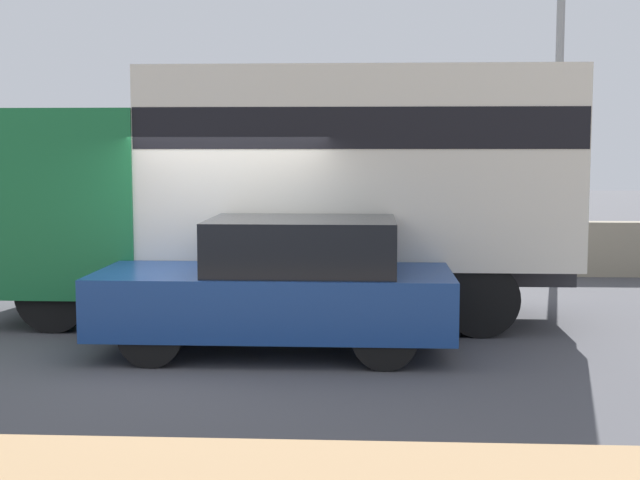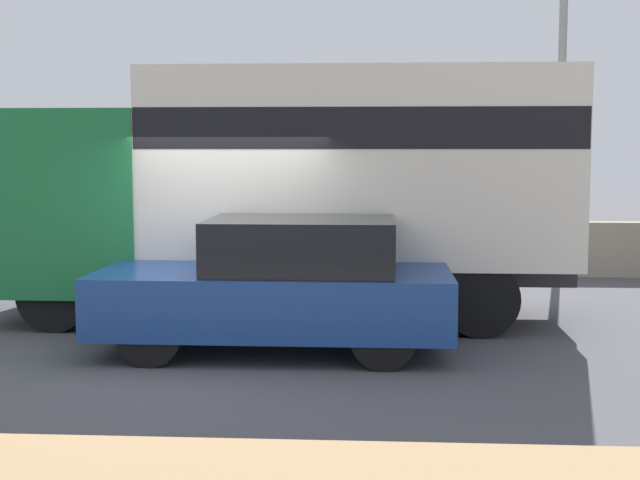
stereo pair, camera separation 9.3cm
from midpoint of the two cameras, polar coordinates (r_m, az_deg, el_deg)
ground_plane at (r=10.34m, az=-6.99°, el=-7.36°), size 80.00×80.00×0.00m
stone_wall_backdrop at (r=16.80m, az=-3.00°, el=-0.44°), size 60.00×0.35×1.01m
street_lamp at (r=16.02m, az=14.91°, el=10.55°), size 0.56×0.28×6.35m
box_truck at (r=12.18m, az=-2.02°, el=4.08°), size 7.83×2.40×3.39m
car_hatchback at (r=10.27m, az=-2.72°, el=-2.99°), size 4.08×1.71×1.56m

